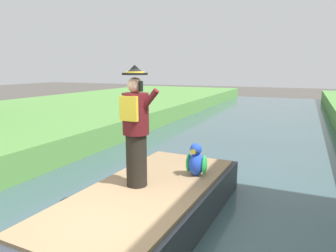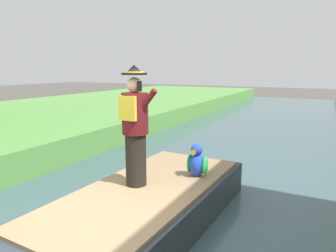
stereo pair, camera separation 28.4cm
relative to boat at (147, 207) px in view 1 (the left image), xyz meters
name	(u,v)px [view 1 (the left image)]	position (x,y,z in m)	size (l,w,h in m)	color
boat	(147,207)	(0.00, 0.00, 0.00)	(1.93, 4.25, 0.61)	#333842
person_pirate	(136,127)	(-0.19, 0.03, 1.23)	(0.61, 0.42, 1.85)	black
parrot_plush	(196,161)	(0.50, 0.84, 0.55)	(0.36, 0.35, 0.57)	blue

